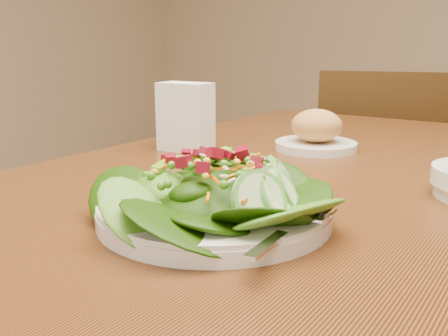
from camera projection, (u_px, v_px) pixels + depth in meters
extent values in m
cube|color=brown|center=(319.00, 188.00, 0.80)|extent=(0.90, 1.40, 0.04)
cylinder|color=#331E08|center=(285.00, 234.00, 1.62)|extent=(0.07, 0.07, 0.71)
cube|color=#331E08|center=(375.00, 199.00, 1.79)|extent=(0.50, 0.50, 0.04)
cylinder|color=#331E08|center=(418.00, 243.00, 1.95)|extent=(0.04, 0.04, 0.39)
cylinder|color=#331E08|center=(328.00, 233.00, 2.05)|extent=(0.04, 0.04, 0.39)
cylinder|color=#331E08|center=(424.00, 282.00, 1.63)|extent=(0.04, 0.04, 0.39)
cylinder|color=#331E08|center=(317.00, 268.00, 1.73)|extent=(0.04, 0.04, 0.39)
cube|color=#331E08|center=(379.00, 144.00, 1.55)|extent=(0.38, 0.14, 0.44)
cylinder|color=silver|center=(215.00, 212.00, 0.60)|extent=(0.28, 0.28, 0.02)
ellipsoid|color=black|center=(214.00, 188.00, 0.59)|extent=(0.19, 0.19, 0.04)
cube|color=silver|center=(292.00, 230.00, 0.51)|extent=(0.05, 0.18, 0.01)
cylinder|color=silver|center=(316.00, 146.00, 0.99)|extent=(0.16, 0.16, 0.02)
ellipsoid|color=#C58649|center=(317.00, 125.00, 0.98)|extent=(0.10, 0.10, 0.07)
cube|color=white|center=(186.00, 117.00, 0.97)|extent=(0.11, 0.06, 0.13)
cube|color=white|center=(185.00, 112.00, 0.97)|extent=(0.09, 0.05, 0.11)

